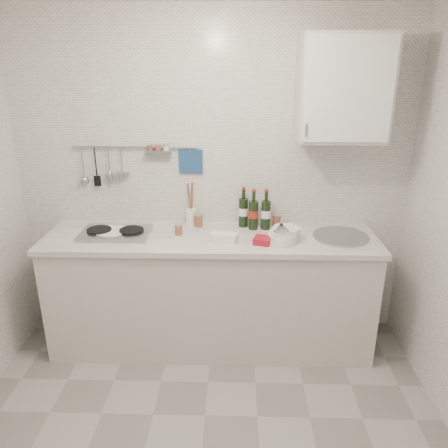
{
  "coord_description": "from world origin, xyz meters",
  "views": [
    {
      "loc": [
        0.18,
        -1.87,
        2.12
      ],
      "look_at": [
        0.11,
        0.9,
        1.09
      ],
      "focal_mm": 35.0,
      "sensor_mm": 36.0,
      "label": 1
    }
  ],
  "objects_px": {
    "wine_bottles": "(254,209)",
    "utensil_crock": "(191,214)",
    "wall_cabinet": "(343,88)",
    "plate_stack_sink": "(283,234)",
    "plate_stack_hob": "(110,233)"
  },
  "relations": [
    {
      "from": "wall_cabinet",
      "to": "plate_stack_sink",
      "type": "relative_size",
      "value": 2.75
    },
    {
      "from": "wall_cabinet",
      "to": "utensil_crock",
      "type": "height_order",
      "value": "wall_cabinet"
    },
    {
      "from": "plate_stack_sink",
      "to": "utensil_crock",
      "type": "bearing_deg",
      "value": 154.67
    },
    {
      "from": "plate_stack_sink",
      "to": "wine_bottles",
      "type": "xyz_separation_m",
      "value": [
        -0.2,
        0.25,
        0.11
      ]
    },
    {
      "from": "wine_bottles",
      "to": "utensil_crock",
      "type": "relative_size",
      "value": 0.9
    },
    {
      "from": "wine_bottles",
      "to": "wall_cabinet",
      "type": "bearing_deg",
      "value": -5.21
    },
    {
      "from": "plate_stack_hob",
      "to": "utensil_crock",
      "type": "distance_m",
      "value": 0.63
    },
    {
      "from": "wall_cabinet",
      "to": "plate_stack_hob",
      "type": "relative_size",
      "value": 2.67
    },
    {
      "from": "wall_cabinet",
      "to": "wine_bottles",
      "type": "height_order",
      "value": "wall_cabinet"
    },
    {
      "from": "plate_stack_sink",
      "to": "utensil_crock",
      "type": "height_order",
      "value": "utensil_crock"
    },
    {
      "from": "plate_stack_sink",
      "to": "plate_stack_hob",
      "type": "bearing_deg",
      "value": 176.39
    },
    {
      "from": "wall_cabinet",
      "to": "utensil_crock",
      "type": "bearing_deg",
      "value": 173.31
    },
    {
      "from": "wine_bottles",
      "to": "utensil_crock",
      "type": "bearing_deg",
      "value": 171.57
    },
    {
      "from": "wall_cabinet",
      "to": "plate_stack_sink",
      "type": "distance_m",
      "value": 1.07
    },
    {
      "from": "plate_stack_sink",
      "to": "wine_bottles",
      "type": "relative_size",
      "value": 0.82
    }
  ]
}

